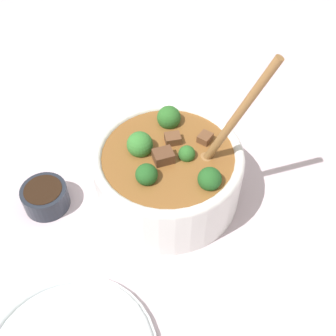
% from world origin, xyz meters
% --- Properties ---
extents(ground_plane, '(4.00, 4.00, 0.00)m').
position_xyz_m(ground_plane, '(0.00, 0.00, 0.00)').
color(ground_plane, silver).
extents(stew_bowl, '(0.24, 0.24, 0.28)m').
position_xyz_m(stew_bowl, '(-0.00, -0.00, 0.06)').
color(stew_bowl, white).
rests_on(stew_bowl, ground_plane).
extents(condiment_bowl, '(0.07, 0.07, 0.04)m').
position_xyz_m(condiment_bowl, '(0.07, 0.19, 0.02)').
color(condiment_bowl, '#232833').
rests_on(condiment_bowl, ground_plane).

